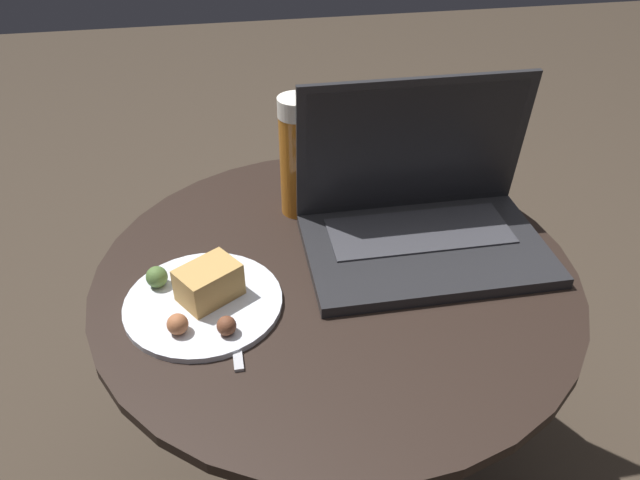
{
  "coord_description": "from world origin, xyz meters",
  "views": [
    {
      "loc": [
        -0.15,
        -0.71,
        1.11
      ],
      "look_at": [
        -0.03,
        -0.01,
        0.6
      ],
      "focal_mm": 35.0,
      "sensor_mm": 36.0,
      "label": 1
    }
  ],
  "objects": [
    {
      "name": "table",
      "position": [
        0.0,
        0.0,
        0.38
      ],
      "size": [
        0.72,
        0.72,
        0.53
      ],
      "color": "#9E9EA3",
      "rests_on": "ground_plane"
    },
    {
      "name": "snack_plate",
      "position": [
        -0.2,
        -0.04,
        0.54
      ],
      "size": [
        0.22,
        0.22,
        0.06
      ],
      "color": "silver",
      "rests_on": "table"
    },
    {
      "name": "beer_glass",
      "position": [
        -0.03,
        0.17,
        0.63
      ],
      "size": [
        0.06,
        0.06,
        0.2
      ],
      "color": "#C6701E",
      "rests_on": "table"
    },
    {
      "name": "laptop",
      "position": [
        0.14,
        0.05,
        0.58
      ],
      "size": [
        0.37,
        0.24,
        0.25
      ],
      "color": "#232326",
      "rests_on": "table"
    },
    {
      "name": "fork",
      "position": [
        -0.16,
        -0.08,
        0.53
      ],
      "size": [
        0.02,
        0.17,
        0.0
      ],
      "color": "#B2B2B7",
      "rests_on": "table"
    },
    {
      "name": "ground_plane",
      "position": [
        0.0,
        0.0,
        0.0
      ],
      "size": [
        6.0,
        6.0,
        0.0
      ],
      "primitive_type": "plane",
      "color": "#382D23"
    }
  ]
}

